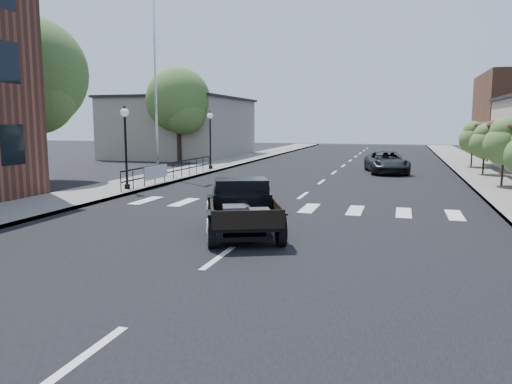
# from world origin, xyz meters

# --- Properties ---
(ground) EXTENTS (120.00, 120.00, 0.00)m
(ground) POSITION_xyz_m (0.00, 0.00, 0.00)
(ground) COLOR black
(ground) RESTS_ON ground
(road) EXTENTS (14.00, 80.00, 0.02)m
(road) POSITION_xyz_m (0.00, 15.00, 0.01)
(road) COLOR black
(road) RESTS_ON ground
(road_markings) EXTENTS (12.00, 60.00, 0.06)m
(road_markings) POSITION_xyz_m (0.00, 10.00, 0.00)
(road_markings) COLOR silver
(road_markings) RESTS_ON ground
(sidewalk_left) EXTENTS (3.00, 80.00, 0.15)m
(sidewalk_left) POSITION_xyz_m (-8.50, 15.00, 0.07)
(sidewalk_left) COLOR gray
(sidewalk_left) RESTS_ON ground
(sidewalk_right) EXTENTS (3.00, 80.00, 0.15)m
(sidewalk_right) POSITION_xyz_m (8.50, 15.00, 0.07)
(sidewalk_right) COLOR gray
(sidewalk_right) RESTS_ON ground
(low_building_left) EXTENTS (10.00, 12.00, 5.00)m
(low_building_left) POSITION_xyz_m (-15.00, 28.00, 2.50)
(low_building_left) COLOR gray
(low_building_left) RESTS_ON ground
(railing) EXTENTS (0.08, 10.00, 1.00)m
(railing) POSITION_xyz_m (-7.30, 10.00, 0.65)
(railing) COLOR black
(railing) RESTS_ON sidewalk_left
(banner) EXTENTS (0.04, 2.20, 0.60)m
(banner) POSITION_xyz_m (-7.22, 8.00, 0.45)
(banner) COLOR silver
(banner) RESTS_ON sidewalk_left
(lamp_post_b) EXTENTS (0.36, 0.36, 3.60)m
(lamp_post_b) POSITION_xyz_m (-7.60, 6.00, 1.95)
(lamp_post_b) COLOR black
(lamp_post_b) RESTS_ON sidewalk_left
(lamp_post_c) EXTENTS (0.36, 0.36, 3.60)m
(lamp_post_c) POSITION_xyz_m (-7.60, 16.00, 1.95)
(lamp_post_c) COLOR black
(lamp_post_c) RESTS_ON sidewalk_left
(flagpole) EXTENTS (0.12, 0.12, 12.10)m
(flagpole) POSITION_xyz_m (-9.20, 12.00, 6.20)
(flagpole) COLOR silver
(flagpole) RESTS_ON sidewalk_left
(big_tree_near) EXTENTS (5.60, 5.60, 8.23)m
(big_tree_near) POSITION_xyz_m (-14.00, 8.00, 4.12)
(big_tree_near) COLOR #416129
(big_tree_near) RESTS_ON ground
(big_tree_far) EXTENTS (4.87, 4.87, 7.15)m
(big_tree_far) POSITION_xyz_m (-12.50, 22.00, 3.58)
(big_tree_far) COLOR #416129
(big_tree_far) RESTS_ON ground
(small_tree_c) EXTENTS (1.79, 1.79, 2.99)m
(small_tree_c) POSITION_xyz_m (8.30, 11.62, 1.65)
(small_tree_c) COLOR #4B6C31
(small_tree_c) RESTS_ON sidewalk_right
(small_tree_d) EXTENTS (1.63, 1.63, 2.72)m
(small_tree_d) POSITION_xyz_m (8.30, 17.10, 1.51)
(small_tree_d) COLOR #4B6C31
(small_tree_d) RESTS_ON sidewalk_right
(small_tree_e) EXTENTS (1.71, 1.71, 2.86)m
(small_tree_e) POSITION_xyz_m (8.30, 22.06, 1.58)
(small_tree_e) COLOR #4B6C31
(small_tree_e) RESTS_ON sidewalk_right
(hotrod_pickup) EXTENTS (3.57, 4.85, 1.53)m
(hotrod_pickup) POSITION_xyz_m (-0.28, -0.43, 0.76)
(hotrod_pickup) COLOR black
(hotrod_pickup) RESTS_ON ground
(second_car) EXTENTS (3.01, 5.04, 1.31)m
(second_car) POSITION_xyz_m (3.04, 17.67, 0.66)
(second_car) COLOR black
(second_car) RESTS_ON ground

